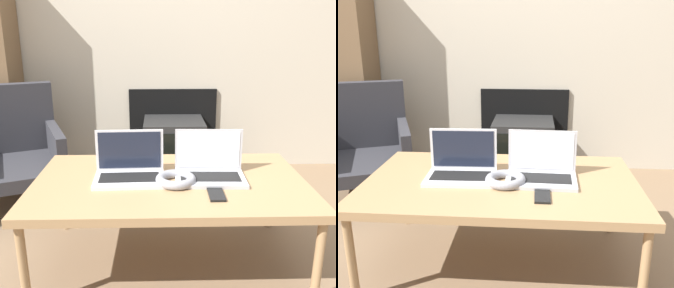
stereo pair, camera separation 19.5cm
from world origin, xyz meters
The scene contains 7 objects.
table centered at (0.00, 0.32, 0.39)m, with size 1.22×0.72×0.42m.
laptop_left centered at (-0.18, 0.34, 0.47)m, with size 0.32×0.22×0.21m.
laptop_right centered at (0.18, 0.34, 0.47)m, with size 0.32×0.22×0.21m.
headphones centered at (0.02, 0.27, 0.44)m, with size 0.18×0.18×0.04m.
phone centered at (0.18, 0.14, 0.42)m, with size 0.06×0.12×0.01m.
tv centered at (0.06, 1.43, 0.22)m, with size 0.44×0.42×0.43m.
armchair centered at (-1.01, 1.07, 0.36)m, with size 0.82×0.83×0.73m.
Camera 1 is at (-0.05, -1.25, 1.06)m, focal length 40.00 mm.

